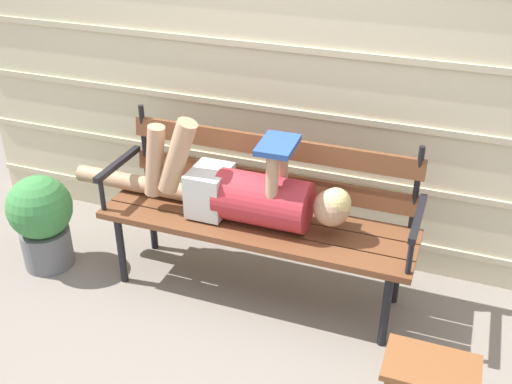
# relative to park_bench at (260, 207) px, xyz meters

# --- Properties ---
(ground_plane) EXTENTS (12.00, 12.00, 0.00)m
(ground_plane) POSITION_rel_park_bench_xyz_m (-0.00, -0.16, -0.52)
(ground_plane) COLOR gray
(house_siding) EXTENTS (4.33, 0.08, 2.20)m
(house_siding) POSITION_rel_park_bench_xyz_m (-0.00, 0.48, 0.58)
(house_siding) COLOR beige
(house_siding) RESTS_ON ground
(park_bench) EXTENTS (1.73, 0.49, 0.95)m
(park_bench) POSITION_rel_park_bench_xyz_m (0.00, 0.00, 0.00)
(park_bench) COLOR brown
(park_bench) RESTS_ON ground
(reclining_person) EXTENTS (1.66, 0.28, 0.57)m
(reclining_person) POSITION_rel_park_bench_xyz_m (-0.09, -0.07, 0.12)
(reclining_person) COLOR #B72D38
(footstool) EXTENTS (0.40, 0.27, 0.34)m
(footstool) POSITION_rel_park_bench_xyz_m (1.02, -0.68, -0.25)
(footstool) COLOR brown
(footstool) RESTS_ON ground
(potted_plant) EXTENTS (0.38, 0.38, 0.59)m
(potted_plant) POSITION_rel_park_bench_xyz_m (-1.28, -0.26, -0.20)
(potted_plant) COLOR slate
(potted_plant) RESTS_ON ground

